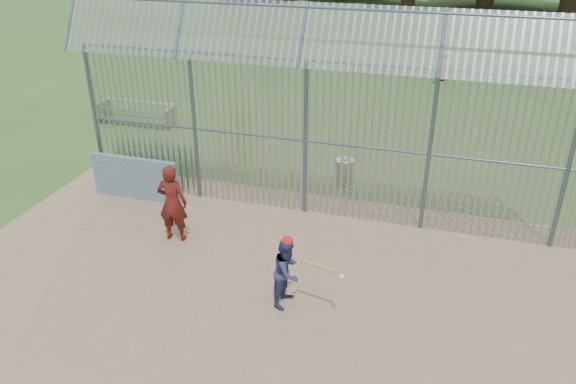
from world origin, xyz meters
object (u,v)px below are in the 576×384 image
(onlooker, at_px, (172,203))
(bleacher, at_px, (137,112))
(batter, at_px, (287,272))
(dugout_wall, at_px, (135,178))
(trash_can, at_px, (344,171))

(onlooker, distance_m, bleacher, 8.78)
(batter, height_order, onlooker, onlooker)
(batter, height_order, bleacher, batter)
(dugout_wall, height_order, onlooker, onlooker)
(onlooker, relative_size, bleacher, 0.64)
(bleacher, bearing_deg, trash_can, -18.90)
(onlooker, bearing_deg, bleacher, -60.67)
(bleacher, bearing_deg, dugout_wall, -59.98)
(dugout_wall, xyz_separation_m, bleacher, (-3.16, 5.47, -0.21))
(dugout_wall, height_order, bleacher, dugout_wall)
(batter, xyz_separation_m, trash_can, (-0.02, 5.78, -0.36))
(onlooker, distance_m, trash_can, 5.36)
(batter, relative_size, bleacher, 0.48)
(batter, bearing_deg, bleacher, 52.71)
(batter, height_order, trash_can, batter)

